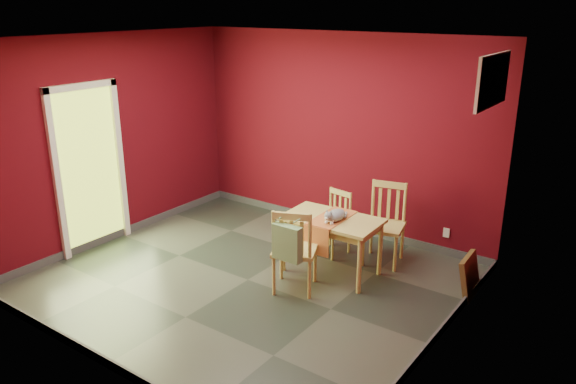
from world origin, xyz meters
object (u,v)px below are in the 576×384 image
Objects in this scene: chair_far_right at (385,223)px; tote_bag at (287,243)px; cat at (336,213)px; dining_table at (332,225)px; chair_near at (294,249)px; chair_far_left at (334,222)px; picture_frame at (470,276)px.

chair_far_right is 1.54m from tote_bag.
dining_table is at bearing 157.66° from cat.
chair_far_right is 1.35m from chair_near.
chair_far_left is 2.24× the size of cat.
chair_far_left is at bearing 98.99° from chair_near.
picture_frame is (1.51, 0.41, -0.38)m from dining_table.
chair_near reaches higher than cat.
picture_frame is (1.80, -0.11, -0.18)m from chair_far_left.
chair_far_right reaches higher than cat.
cat is (0.12, 0.77, 0.11)m from tote_bag.
tote_bag reaches higher than picture_frame.
picture_frame is at bearing 29.25° from cat.
cat reaches higher than dining_table.
cat is (0.18, 0.56, 0.28)m from chair_near.
chair_far_left is 0.66m from chair_far_right.
picture_frame is at bearing -12.01° from chair_far_right.
tote_bag is (-0.05, -0.82, 0.06)m from dining_table.
cat is (0.36, -0.57, 0.37)m from chair_far_left.
chair_far_right is at bearing 69.82° from chair_near.
chair_near is at bearing -81.01° from chair_far_left.
dining_table is 3.15× the size of cat.
chair_far_right reaches higher than chair_far_left.
tote_bag is 1.27× the size of cat.
chair_near is at bearing -110.18° from chair_far_right.
dining_table is 0.75m from chair_far_right.
picture_frame is at bearing 38.46° from tote_bag.
cat is 0.77× the size of picture_frame.
tote_bag is 2.03m from picture_frame.
dining_table is at bearing -164.77° from picture_frame.
chair_near reaches higher than tote_bag.
tote_bag is at bearing -105.24° from chair_far_right.
chair_near is 2.15× the size of tote_bag.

